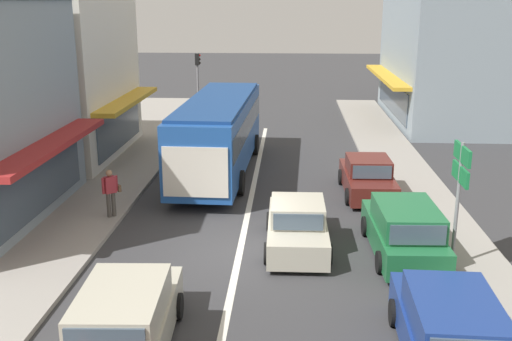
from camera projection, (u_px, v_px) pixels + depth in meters
ground_plane at (239, 254)px, 17.52m from camera, size 140.00×140.00×0.00m
lane_centre_line at (249, 208)px, 21.36m from camera, size 0.20×28.00×0.01m
sidewalk_left at (81, 187)px, 23.64m from camera, size 5.20×44.00×0.14m
kerb_right at (414, 193)px, 22.92m from camera, size 2.80×44.00×0.12m
shopfront_mid_block at (39, 72)px, 27.58m from camera, size 8.30×8.45×7.99m
building_right_far at (459, 48)px, 35.98m from camera, size 8.58×12.71×8.83m
city_bus at (219, 130)px, 25.33m from camera, size 2.99×10.93×3.23m
wagon_behind_bus_near at (125, 322)px, 12.38m from camera, size 2.10×4.58×1.58m
sedan_queue_gap_filler at (297, 226)px, 17.87m from camera, size 1.93×4.22×1.47m
parked_wagon_kerb_front at (449, 331)px, 12.02m from camera, size 2.03×4.55×1.58m
parked_wagon_kerb_second at (404, 231)px, 17.29m from camera, size 2.05×4.56×1.58m
parked_sedan_kerb_third at (367, 178)px, 22.76m from camera, size 1.97×4.24×1.47m
traffic_light_downstreet at (198, 76)px, 35.33m from camera, size 0.33×0.24×4.20m
directional_road_sign at (460, 176)px, 15.78m from camera, size 0.10×1.40×3.60m
pedestrian_with_handbag_near at (111, 190)px, 19.94m from camera, size 0.56×0.55×1.63m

